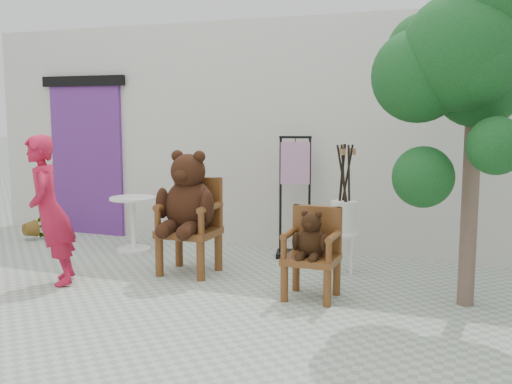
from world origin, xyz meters
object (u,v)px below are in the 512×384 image
(person, at_px, (50,211))
(cafe_table, at_px, (133,217))
(chair_big, at_px, (189,205))
(display_stand, at_px, (295,211))
(chair_small, at_px, (312,245))
(tree, at_px, (463,59))
(stool_bucket, at_px, (344,216))

(person, distance_m, cafe_table, 1.68)
(chair_big, bearing_deg, person, -141.68)
(cafe_table, height_order, display_stand, display_stand)
(cafe_table, xyz_separation_m, display_stand, (2.08, 0.42, 0.14))
(chair_small, distance_m, display_stand, 1.67)
(chair_big, distance_m, cafe_table, 1.45)
(tree, bearing_deg, person, -169.60)
(display_stand, height_order, stool_bucket, display_stand)
(tree, bearing_deg, stool_bucket, 145.72)
(chair_big, distance_m, person, 1.47)
(person, xyz_separation_m, stool_bucket, (2.76, 1.57, -0.14))
(chair_small, height_order, tree, tree)
(person, bearing_deg, stool_bucket, 83.57)
(tree, bearing_deg, display_stand, 145.68)
(cafe_table, bearing_deg, tree, -12.77)
(person, bearing_deg, chair_small, 65.31)
(person, height_order, tree, tree)
(display_stand, relative_size, stool_bucket, 1.04)
(person, xyz_separation_m, cafe_table, (-0.05, 1.65, -0.34))
(tree, bearing_deg, chair_big, 176.39)
(chair_big, relative_size, person, 0.89)
(stool_bucket, distance_m, tree, 2.21)
(chair_small, distance_m, stool_bucket, 1.04)
(stool_bucket, bearing_deg, chair_small, -94.18)
(person, bearing_deg, cafe_table, 145.72)
(chair_big, bearing_deg, display_stand, 52.92)
(stool_bucket, xyz_separation_m, tree, (1.23, -0.84, 1.64))
(chair_small, xyz_separation_m, cafe_table, (-2.74, 1.11, -0.09))
(chair_small, xyz_separation_m, display_stand, (-0.66, 1.53, 0.06))
(cafe_table, xyz_separation_m, stool_bucket, (2.81, -0.08, 0.20))
(cafe_table, height_order, stool_bucket, stool_bucket)
(chair_small, height_order, person, person)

